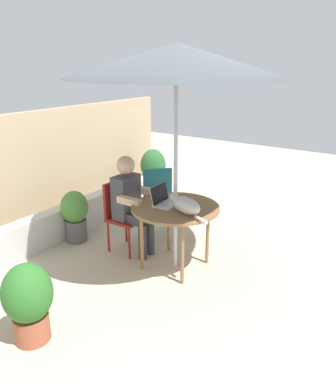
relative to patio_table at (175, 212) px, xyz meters
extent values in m
plane|color=#BCAD93|center=(0.00, 0.00, -0.68)|extent=(14.00, 14.00, 0.00)
cube|color=tan|center=(0.00, 2.24, 0.14)|extent=(4.95, 0.08, 1.65)
cube|color=beige|center=(0.00, 1.68, -0.46)|extent=(4.46, 0.20, 0.44)
cylinder|color=olive|center=(0.00, 0.00, 0.05)|extent=(0.99, 0.99, 0.03)
cylinder|color=olive|center=(0.27, 0.27, -0.32)|extent=(0.04, 0.04, 0.72)
cylinder|color=olive|center=(-0.27, 0.27, -0.32)|extent=(0.04, 0.04, 0.72)
cylinder|color=olive|center=(-0.27, -0.27, -0.32)|extent=(0.04, 0.04, 0.72)
cylinder|color=olive|center=(0.27, -0.27, -0.32)|extent=(0.04, 0.04, 0.72)
cylinder|color=#B7B7BC|center=(0.00, 0.00, 0.45)|extent=(0.04, 0.04, 2.27)
cone|color=#2D3338|center=(0.00, 0.00, 1.61)|extent=(2.26, 2.26, 0.34)
sphere|color=#B7B7BC|center=(0.00, 0.00, 1.62)|extent=(0.06, 0.06, 0.06)
cube|color=maroon|center=(0.00, 0.72, -0.26)|extent=(0.40, 0.40, 0.04)
cube|color=maroon|center=(0.00, 0.90, -0.02)|extent=(0.40, 0.04, 0.44)
cylinder|color=maroon|center=(0.17, 0.89, -0.48)|extent=(0.03, 0.03, 0.41)
cylinder|color=maroon|center=(-0.17, 0.89, -0.48)|extent=(0.03, 0.03, 0.41)
cylinder|color=maroon|center=(-0.17, 0.55, -0.48)|extent=(0.03, 0.03, 0.41)
cylinder|color=maroon|center=(0.17, 0.55, -0.48)|extent=(0.03, 0.03, 0.41)
cube|color=#1E606B|center=(0.63, 0.67, -0.26)|extent=(0.57, 0.57, 0.04)
cube|color=#1E606B|center=(0.76, 0.80, -0.02)|extent=(0.31, 0.30, 0.44)
cylinder|color=#1E606B|center=(0.87, 0.67, -0.48)|extent=(0.03, 0.03, 0.41)
cylinder|color=#1E606B|center=(0.63, 0.91, -0.48)|extent=(0.03, 0.03, 0.41)
cylinder|color=#1E606B|center=(0.39, 0.66, -0.48)|extent=(0.03, 0.03, 0.41)
cylinder|color=#1E606B|center=(0.64, 0.43, -0.48)|extent=(0.03, 0.03, 0.41)
cube|color=#3F3F47|center=(0.00, 0.72, 0.03)|extent=(0.34, 0.20, 0.54)
sphere|color=#DBAD89|center=(0.00, 0.71, 0.43)|extent=(0.22, 0.22, 0.22)
cube|color=#383842|center=(-0.08, 0.57, -0.19)|extent=(0.12, 0.30, 0.12)
cylinder|color=#383842|center=(-0.08, 0.42, -0.46)|extent=(0.10, 0.10, 0.44)
cube|color=#383842|center=(0.08, 0.57, -0.19)|extent=(0.12, 0.30, 0.12)
cylinder|color=#383842|center=(0.08, 0.42, -0.46)|extent=(0.10, 0.10, 0.44)
cube|color=#DBAD89|center=(-0.20, 0.50, 0.08)|extent=(0.08, 0.32, 0.08)
cube|color=#DBAD89|center=(0.20, 0.50, 0.08)|extent=(0.08, 0.32, 0.08)
cube|color=silver|center=(-0.01, 0.10, 0.07)|extent=(0.31, 0.23, 0.02)
cube|color=black|center=(-0.02, 0.21, 0.18)|extent=(0.30, 0.07, 0.20)
cube|color=silver|center=(-0.02, 0.21, 0.18)|extent=(0.30, 0.07, 0.20)
ellipsoid|color=silver|center=(-0.09, -0.20, 0.15)|extent=(0.32, 0.44, 0.17)
sphere|color=silver|center=(-0.01, 0.01, 0.17)|extent=(0.11, 0.11, 0.11)
ellipsoid|color=white|center=(-0.06, -0.10, 0.11)|extent=(0.15, 0.15, 0.09)
cylinder|color=silver|center=(-0.22, -0.45, 0.09)|extent=(0.10, 0.18, 0.04)
cone|color=silver|center=(0.01, 0.00, 0.22)|extent=(0.04, 0.04, 0.03)
cone|color=silver|center=(-0.04, 0.02, 0.22)|extent=(0.04, 0.04, 0.03)
cylinder|color=#33383D|center=(1.76, 1.62, -0.50)|extent=(0.34, 0.34, 0.36)
ellipsoid|color=#26592D|center=(1.76, 1.62, -0.09)|extent=(0.43, 0.43, 0.55)
cylinder|color=#595654|center=(-0.18, 1.46, -0.53)|extent=(0.28, 0.28, 0.30)
ellipsoid|color=#4C8C38|center=(-0.18, 1.46, -0.20)|extent=(0.36, 0.36, 0.43)
cylinder|color=#9E5138|center=(-1.75, 0.31, -0.56)|extent=(0.30, 0.30, 0.24)
ellipsoid|color=#2D6B28|center=(-1.75, 0.31, -0.22)|extent=(0.42, 0.42, 0.53)
camera|label=1|loc=(-3.36, -2.22, 1.61)|focal=36.18mm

